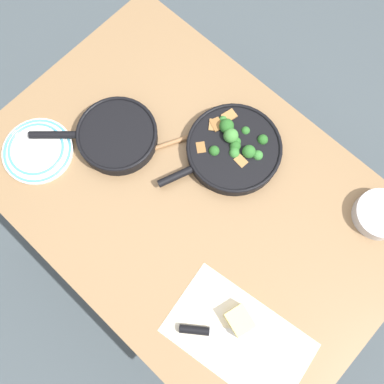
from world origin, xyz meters
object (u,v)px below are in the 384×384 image
(skillet_broccoli, at_px, (234,148))
(skillet_eggs, at_px, (116,136))
(cheese_block, at_px, (239,320))
(wooden_spoon, at_px, (164,145))
(grater_knife, at_px, (213,332))
(dinner_plate_stack, at_px, (37,150))
(prep_bowl_steel, at_px, (379,214))

(skillet_broccoli, xyz_separation_m, skillet_eggs, (0.30, 0.22, 0.00))
(skillet_broccoli, relative_size, cheese_block, 4.68)
(skillet_eggs, height_order, cheese_block, skillet_eggs)
(skillet_broccoli, relative_size, wooden_spoon, 1.08)
(skillet_eggs, distance_m, cheese_block, 0.67)
(wooden_spoon, xyz_separation_m, cheese_block, (-0.53, 0.24, 0.02))
(skillet_broccoli, bearing_deg, grater_knife, 56.70)
(cheese_block, distance_m, dinner_plate_stack, 0.81)
(skillet_eggs, bearing_deg, prep_bowl_steel, 162.31)
(wooden_spoon, relative_size, prep_bowl_steel, 2.44)
(skillet_eggs, relative_size, cheese_block, 3.92)
(skillet_broccoli, distance_m, cheese_block, 0.52)
(dinner_plate_stack, bearing_deg, skillet_eggs, -127.18)
(prep_bowl_steel, bearing_deg, dinner_plate_stack, 31.82)
(wooden_spoon, distance_m, grater_knife, 0.59)
(wooden_spoon, bearing_deg, prep_bowl_steel, 141.07)
(prep_bowl_steel, bearing_deg, cheese_block, 78.47)
(grater_knife, bearing_deg, wooden_spoon, 110.62)
(skillet_eggs, height_order, dinner_plate_stack, skillet_eggs)
(wooden_spoon, height_order, dinner_plate_stack, dinner_plate_stack)
(skillet_eggs, relative_size, prep_bowl_steel, 2.21)
(grater_knife, bearing_deg, cheese_block, 29.10)
(wooden_spoon, distance_m, cheese_block, 0.58)
(skillet_eggs, bearing_deg, cheese_block, 123.54)
(dinner_plate_stack, bearing_deg, wooden_spoon, -134.13)
(wooden_spoon, distance_m, prep_bowl_steel, 0.70)
(cheese_block, bearing_deg, skillet_broccoli, -46.67)
(skillet_eggs, relative_size, wooden_spoon, 0.91)
(skillet_eggs, height_order, grater_knife, skillet_eggs)
(skillet_broccoli, height_order, grater_knife, skillet_broccoli)
(dinner_plate_stack, bearing_deg, cheese_block, -176.46)
(wooden_spoon, xyz_separation_m, grater_knife, (-0.50, 0.31, 0.00))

